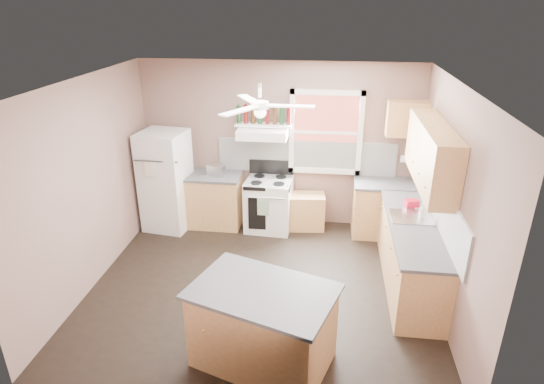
# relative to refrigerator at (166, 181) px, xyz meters

# --- Properties ---
(floor) EXTENTS (4.50, 4.50, 0.00)m
(floor) POSITION_rel_refrigerator_xyz_m (1.80, -1.53, -0.82)
(floor) COLOR black
(floor) RESTS_ON ground
(ceiling) EXTENTS (4.50, 4.50, 0.00)m
(ceiling) POSITION_rel_refrigerator_xyz_m (1.80, -1.53, 1.88)
(ceiling) COLOR white
(ceiling) RESTS_ON ground
(wall_back) EXTENTS (4.50, 0.05, 2.70)m
(wall_back) POSITION_rel_refrigerator_xyz_m (1.80, 0.50, 0.53)
(wall_back) COLOR #765A4F
(wall_back) RESTS_ON ground
(wall_right) EXTENTS (0.05, 4.00, 2.70)m
(wall_right) POSITION_rel_refrigerator_xyz_m (4.08, -1.53, 0.53)
(wall_right) COLOR #765A4F
(wall_right) RESTS_ON ground
(wall_left) EXTENTS (0.05, 4.00, 2.70)m
(wall_left) POSITION_rel_refrigerator_xyz_m (-0.47, -1.53, 0.53)
(wall_left) COLOR #765A4F
(wall_left) RESTS_ON ground
(backsplash_back) EXTENTS (2.90, 0.03, 0.55)m
(backsplash_back) POSITION_rel_refrigerator_xyz_m (2.25, 0.46, 0.35)
(backsplash_back) COLOR white
(backsplash_back) RESTS_ON wall_back
(backsplash_right) EXTENTS (0.03, 2.60, 0.55)m
(backsplash_right) POSITION_rel_refrigerator_xyz_m (4.04, -1.23, 0.35)
(backsplash_right) COLOR white
(backsplash_right) RESTS_ON wall_right
(window_view) EXTENTS (1.00, 0.02, 1.20)m
(window_view) POSITION_rel_refrigerator_xyz_m (2.55, 0.45, 0.78)
(window_view) COLOR maroon
(window_view) RESTS_ON wall_back
(window_frame) EXTENTS (1.16, 0.07, 1.36)m
(window_frame) POSITION_rel_refrigerator_xyz_m (2.55, 0.43, 0.78)
(window_frame) COLOR white
(window_frame) RESTS_ON wall_back
(refrigerator) EXTENTS (0.78, 0.76, 1.64)m
(refrigerator) POSITION_rel_refrigerator_xyz_m (0.00, 0.00, 0.00)
(refrigerator) COLOR white
(refrigerator) RESTS_ON floor
(base_cabinet_left) EXTENTS (0.90, 0.60, 0.86)m
(base_cabinet_left) POSITION_rel_refrigerator_xyz_m (0.74, 0.17, -0.39)
(base_cabinet_left) COLOR #A77345
(base_cabinet_left) RESTS_ON floor
(counter_left) EXTENTS (0.92, 0.62, 0.04)m
(counter_left) POSITION_rel_refrigerator_xyz_m (0.74, 0.17, 0.06)
(counter_left) COLOR #424245
(counter_left) RESTS_ON base_cabinet_left
(toaster) EXTENTS (0.31, 0.22, 0.18)m
(toaster) POSITION_rel_refrigerator_xyz_m (0.81, 0.16, 0.17)
(toaster) COLOR silver
(toaster) RESTS_ON counter_left
(stove) EXTENTS (0.77, 0.68, 0.86)m
(stove) POSITION_rel_refrigerator_xyz_m (1.68, 0.14, -0.39)
(stove) COLOR white
(stove) RESTS_ON floor
(range_hood) EXTENTS (0.78, 0.50, 0.14)m
(range_hood) POSITION_rel_refrigerator_xyz_m (1.57, 0.22, 0.80)
(range_hood) COLOR white
(range_hood) RESTS_ON wall_back
(bottle_shelf) EXTENTS (0.90, 0.26, 0.03)m
(bottle_shelf) POSITION_rel_refrigerator_xyz_m (1.57, 0.34, 0.90)
(bottle_shelf) COLOR white
(bottle_shelf) RESTS_ON range_hood
(cart) EXTENTS (0.60, 0.43, 0.56)m
(cart) POSITION_rel_refrigerator_xyz_m (2.30, 0.22, -0.54)
(cart) COLOR #A77345
(cart) RESTS_ON floor
(base_cabinet_corner) EXTENTS (1.00, 0.60, 0.86)m
(base_cabinet_corner) POSITION_rel_refrigerator_xyz_m (3.55, 0.17, -0.39)
(base_cabinet_corner) COLOR #A77345
(base_cabinet_corner) RESTS_ON floor
(base_cabinet_right) EXTENTS (0.60, 2.20, 0.86)m
(base_cabinet_right) POSITION_rel_refrigerator_xyz_m (3.75, -1.23, -0.39)
(base_cabinet_right) COLOR #A77345
(base_cabinet_right) RESTS_ON floor
(counter_corner) EXTENTS (1.02, 0.62, 0.04)m
(counter_corner) POSITION_rel_refrigerator_xyz_m (3.55, 0.17, 0.06)
(counter_corner) COLOR #424245
(counter_corner) RESTS_ON base_cabinet_corner
(counter_right) EXTENTS (0.62, 2.22, 0.04)m
(counter_right) POSITION_rel_refrigerator_xyz_m (3.74, -1.23, 0.06)
(counter_right) COLOR #424245
(counter_right) RESTS_ON base_cabinet_right
(sink) EXTENTS (0.55, 0.45, 0.03)m
(sink) POSITION_rel_refrigerator_xyz_m (3.74, -1.03, 0.07)
(sink) COLOR silver
(sink) RESTS_ON counter_right
(faucet) EXTENTS (0.03, 0.03, 0.14)m
(faucet) POSITION_rel_refrigerator_xyz_m (3.90, -1.03, 0.15)
(faucet) COLOR silver
(faucet) RESTS_ON sink
(upper_cabinet_right) EXTENTS (0.33, 1.80, 0.76)m
(upper_cabinet_right) POSITION_rel_refrigerator_xyz_m (3.88, -1.03, 0.96)
(upper_cabinet_right) COLOR #A77345
(upper_cabinet_right) RESTS_ON wall_right
(upper_cabinet_corner) EXTENTS (0.60, 0.33, 0.52)m
(upper_cabinet_corner) POSITION_rel_refrigerator_xyz_m (3.75, 0.30, 1.08)
(upper_cabinet_corner) COLOR #A77345
(upper_cabinet_corner) RESTS_ON wall_back
(paper_towel) EXTENTS (0.26, 0.12, 0.12)m
(paper_towel) POSITION_rel_refrigerator_xyz_m (3.87, 0.33, 0.43)
(paper_towel) COLOR white
(paper_towel) RESTS_ON wall_back
(island) EXTENTS (1.54, 1.23, 0.86)m
(island) POSITION_rel_refrigerator_xyz_m (2.02, -2.88, -0.39)
(island) COLOR #A77345
(island) RESTS_ON floor
(island_top) EXTENTS (1.65, 1.33, 0.04)m
(island_top) POSITION_rel_refrigerator_xyz_m (2.02, -2.88, 0.06)
(island_top) COLOR #424245
(island_top) RESTS_ON island
(ceiling_fan_hub) EXTENTS (0.20, 0.20, 0.08)m
(ceiling_fan_hub) POSITION_rel_refrigerator_xyz_m (1.80, -1.53, 1.63)
(ceiling_fan_hub) COLOR white
(ceiling_fan_hub) RESTS_ON ceiling
(soap_bottle) EXTENTS (0.10, 0.10, 0.22)m
(soap_bottle) POSITION_rel_refrigerator_xyz_m (3.86, -1.05, 0.19)
(soap_bottle) COLOR silver
(soap_bottle) RESTS_ON counter_right
(red_caddy) EXTENTS (0.21, 0.17, 0.10)m
(red_caddy) POSITION_rel_refrigerator_xyz_m (3.78, -0.69, 0.13)
(red_caddy) COLOR red
(red_caddy) RESTS_ON counter_right
(wine_bottles) EXTENTS (0.86, 0.06, 0.31)m
(wine_bottles) POSITION_rel_refrigerator_xyz_m (1.57, 0.34, 1.06)
(wine_bottles) COLOR #143819
(wine_bottles) RESTS_ON bottle_shelf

